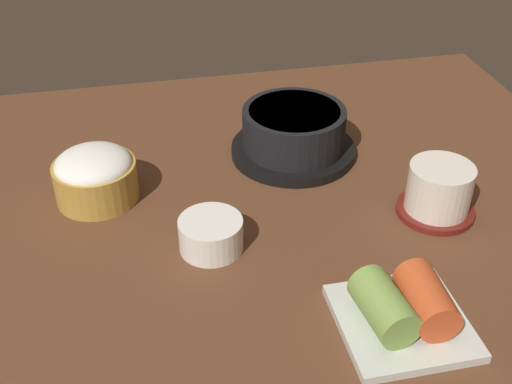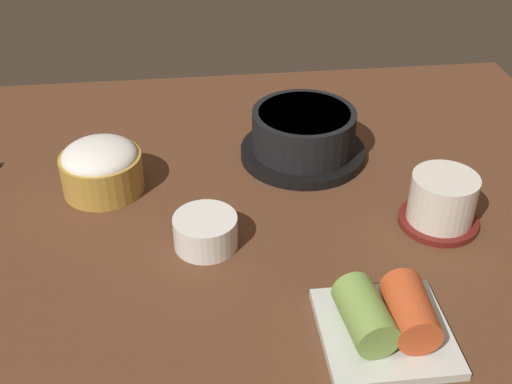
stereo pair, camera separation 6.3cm
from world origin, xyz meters
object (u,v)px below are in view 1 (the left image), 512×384
(banchan_cup_center, at_px, (211,233))
(kimchi_plate, at_px, (404,310))
(tea_cup_with_saucer, at_px, (439,191))
(stone_pot, at_px, (294,133))
(rice_bowl, at_px, (95,175))

(banchan_cup_center, bearing_deg, kimchi_plate, -44.14)
(tea_cup_with_saucer, xyz_separation_m, kimchi_plate, (-0.11, -0.17, -0.01))
(stone_pot, bearing_deg, rice_bowl, -169.58)
(banchan_cup_center, bearing_deg, stone_pot, 51.08)
(rice_bowl, relative_size, tea_cup_with_saucer, 1.09)
(stone_pot, relative_size, tea_cup_with_saucer, 1.81)
(stone_pot, height_order, rice_bowl, stone_pot)
(tea_cup_with_saucer, height_order, banchan_cup_center, tea_cup_with_saucer)
(rice_bowl, xyz_separation_m, banchan_cup_center, (0.12, -0.13, -0.01))
(tea_cup_with_saucer, bearing_deg, rice_bowl, 163.35)
(rice_bowl, bearing_deg, banchan_cup_center, -45.89)
(rice_bowl, xyz_separation_m, kimchi_plate, (0.29, -0.29, -0.01))
(kimchi_plate, bearing_deg, banchan_cup_center, 135.86)
(tea_cup_with_saucer, distance_m, banchan_cup_center, 0.28)
(stone_pot, distance_m, kimchi_plate, 0.34)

